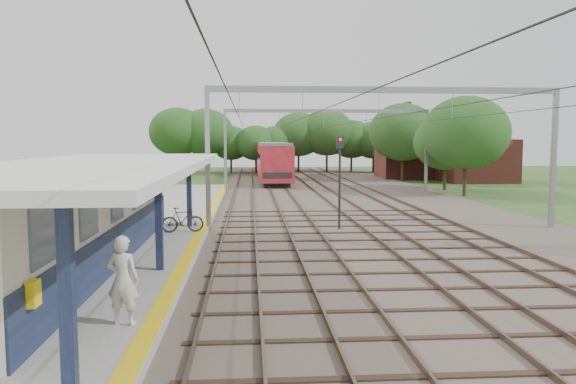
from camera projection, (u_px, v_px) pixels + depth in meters
name	position (u px, v px, depth m)	size (l,w,h in m)	color
ground	(389.00, 344.00, 12.34)	(160.00, 160.00, 0.00)	#2D4C1E
ballast_bed	(343.00, 198.00, 42.41)	(18.00, 90.00, 0.10)	#473D33
platform	(152.00, 234.00, 25.71)	(5.00, 52.00, 0.35)	gray
yellow_stripe	(202.00, 229.00, 25.85)	(0.45, 52.00, 0.01)	yellow
station_building	(72.00, 214.00, 18.48)	(3.41, 18.00, 3.40)	beige
canopy	(97.00, 167.00, 17.42)	(6.40, 20.00, 3.44)	#121C3A
rail_tracks	(310.00, 197.00, 42.22)	(11.80, 88.00, 0.15)	brown
catenary_system	(346.00, 124.00, 37.17)	(17.22, 88.00, 7.00)	gray
tree_band	(305.00, 136.00, 68.88)	(31.72, 30.88, 8.82)	#382619
house_near	(477.00, 154.00, 59.20)	(7.00, 6.12, 7.89)	brown
house_far	(414.00, 150.00, 64.79)	(8.00, 6.12, 8.66)	brown
person	(123.00, 280.00, 12.50)	(0.74, 0.48, 2.02)	silver
bicycle	(183.00, 220.00, 25.00)	(0.53, 1.86, 1.12)	black
train	(270.00, 158.00, 69.15)	(3.10, 38.62, 4.06)	black
signal_post	(340.00, 171.00, 27.24)	(0.34, 0.29, 4.62)	black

